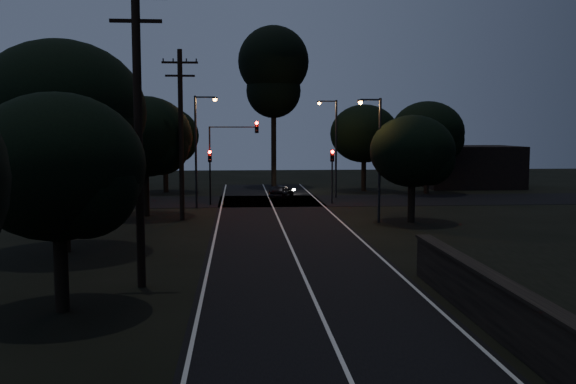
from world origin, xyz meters
TOP-DOWN VIEW (x-y plane):
  - road_surface at (0.00, 31.12)m, footprint 60.00×70.00m
  - utility_pole_mid at (-6.00, 15.00)m, footprint 2.20×0.30m
  - utility_pole_far at (-6.00, 32.00)m, footprint 2.20×0.30m
  - tree_left_b at (-7.81, 11.89)m, footprint 5.35×5.35m
  - tree_left_c at (-10.23, 21.84)m, footprint 7.68×7.68m
  - tree_left_d at (-8.28, 33.88)m, footprint 6.13×6.13m
  - tree_far_nw at (-8.79, 49.88)m, footprint 6.03×6.03m
  - tree_far_w at (-13.76, 45.86)m, footprint 6.92×6.92m
  - tree_far_ne at (9.22, 49.87)m, footprint 6.23×6.23m
  - tree_far_e at (14.23, 46.87)m, footprint 6.36×6.36m
  - tree_right_a at (8.18, 29.90)m, footprint 5.12×5.12m
  - tall_pine at (1.00, 55.00)m, footprint 6.87×6.87m
  - building_left at (-20.00, 52.00)m, footprint 10.00×8.00m
  - building_right at (20.00, 53.00)m, footprint 9.00×7.00m
  - signal_left at (-4.60, 39.99)m, footprint 0.28×0.35m
  - signal_right at (4.60, 39.99)m, footprint 0.28×0.35m
  - signal_mast at (-2.91, 39.99)m, footprint 3.70×0.35m
  - streetlight_a at (-5.31, 38.00)m, footprint 1.66×0.26m
  - streetlight_b at (5.31, 44.00)m, footprint 1.66×0.26m
  - streetlight_c at (5.83, 30.00)m, footprint 1.46×0.26m
  - car at (1.00, 43.98)m, footprint 2.48×3.60m

SIDE VIEW (x-z plane):
  - road_surface at x=0.00m, z-range 0.00..0.03m
  - car at x=1.00m, z-range 0.00..1.14m
  - building_right at x=20.00m, z-range 0.00..4.00m
  - building_left at x=-20.00m, z-range 0.00..4.40m
  - signal_left at x=-4.60m, z-range 0.79..4.89m
  - signal_right at x=4.60m, z-range 0.79..4.89m
  - tree_right_a at x=8.18m, z-range 0.96..7.47m
  - signal_mast at x=-2.91m, z-range 1.21..7.46m
  - streetlight_c at x=5.83m, z-range 0.60..8.10m
  - tree_left_b at x=-7.81m, z-range 1.01..7.81m
  - streetlight_a at x=-5.31m, z-range 0.64..8.64m
  - streetlight_b at x=5.31m, z-range 0.64..8.64m
  - tree_far_nw at x=-8.79m, z-range 1.13..8.76m
  - tree_left_d at x=-8.28m, z-range 1.15..8.93m
  - tree_far_ne at x=9.22m, z-range 1.16..9.04m
  - tree_far_e at x=14.23m, z-range 1.20..9.27m
  - utility_pole_far at x=-6.00m, z-range 0.23..10.73m
  - tree_far_w at x=-13.76m, z-range 1.32..10.15m
  - utility_pole_mid at x=-6.00m, z-range 0.24..11.24m
  - tree_left_c at x=-10.23m, z-range 1.42..11.12m
  - tall_pine at x=1.00m, z-range 3.45..19.08m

